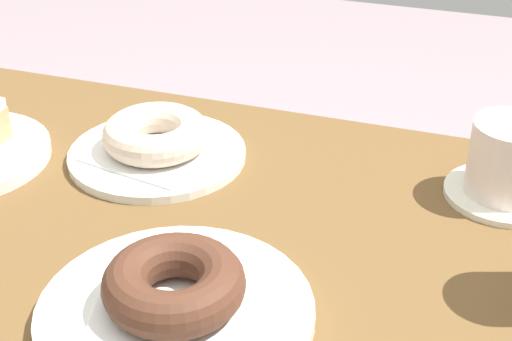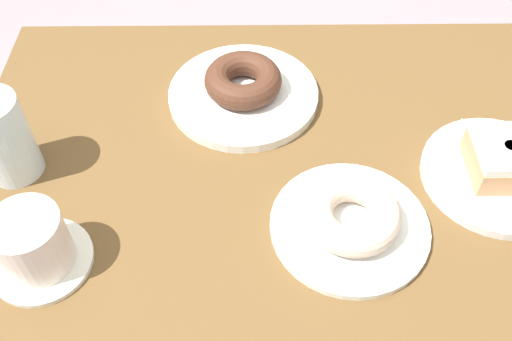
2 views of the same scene
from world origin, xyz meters
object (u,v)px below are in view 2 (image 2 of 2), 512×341
donut_glazed_square (506,158)px  plate_sugar_ring (349,226)px  donut_sugar_ring (352,214)px  water_glass (3,138)px  plate_chocolate_ring (243,95)px  coffee_cup (33,244)px  donut_chocolate_ring (243,80)px  plate_glazed_square (497,175)px

donut_glazed_square → plate_sugar_ring: bearing=-159.0°
donut_sugar_ring → water_glass: water_glass is taller
plate_chocolate_ring → donut_glazed_square: (0.35, -0.17, 0.03)m
coffee_cup → plate_sugar_ring: bearing=6.8°
donut_chocolate_ring → donut_glazed_square: size_ratio=1.32×
plate_glazed_square → water_glass: water_glass is taller
plate_chocolate_ring → water_glass: bearing=-156.0°
donut_glazed_square → water_glass: size_ratio=0.71×
plate_chocolate_ring → donut_chocolate_ring: (0.00, 0.00, 0.03)m
donut_chocolate_ring → coffee_cup: (-0.25, -0.29, 0.00)m
donut_sugar_ring → donut_glazed_square: donut_glazed_square is taller
plate_chocolate_ring → donut_glazed_square: donut_glazed_square is taller
plate_sugar_ring → water_glass: bearing=166.9°
plate_glazed_square → water_glass: size_ratio=1.64×
donut_chocolate_ring → plate_glazed_square: bearing=-25.2°
donut_chocolate_ring → plate_glazed_square: 0.39m
plate_glazed_square → water_glass: bearing=178.0°
donut_glazed_square → coffee_cup: coffee_cup is taller
coffee_cup → plate_glazed_square: bearing=12.1°
donut_chocolate_ring → plate_glazed_square: (0.35, -0.17, -0.03)m
coffee_cup → donut_chocolate_ring: bearing=49.9°
donut_glazed_square → plate_glazed_square: bearing=0.0°
donut_sugar_ring → plate_chocolate_ring: 0.28m
water_glass → plate_chocolate_ring: bearing=24.0°
donut_chocolate_ring → water_glass: (-0.32, -0.14, 0.03)m
donut_chocolate_ring → plate_glazed_square: size_ratio=0.57×
donut_glazed_square → water_glass: bearing=178.0°
donut_sugar_ring → donut_chocolate_ring: (-0.14, 0.25, 0.01)m
donut_sugar_ring → water_glass: bearing=166.9°
plate_sugar_ring → donut_glazed_square: 0.23m
donut_sugar_ring → donut_glazed_square: bearing=21.0°
plate_sugar_ring → donut_chocolate_ring: (-0.14, 0.25, 0.03)m
water_glass → coffee_cup: (0.07, -0.15, -0.02)m
plate_sugar_ring → plate_glazed_square: (0.21, 0.08, 0.00)m
donut_glazed_square → water_glass: water_glass is taller
plate_sugar_ring → plate_glazed_square: 0.23m
coffee_cup → donut_sugar_ring: bearing=6.8°
coffee_cup → plate_chocolate_ring: bearing=49.9°
plate_chocolate_ring → plate_glazed_square: (0.35, -0.17, -0.00)m
water_glass → coffee_cup: water_glass is taller
donut_sugar_ring → plate_chocolate_ring: (-0.14, 0.25, -0.02)m
donut_sugar_ring → plate_glazed_square: 0.23m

